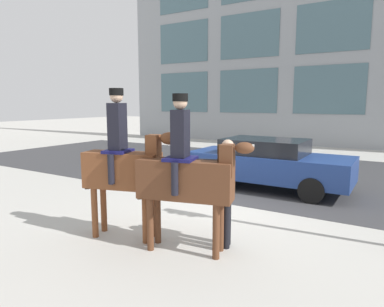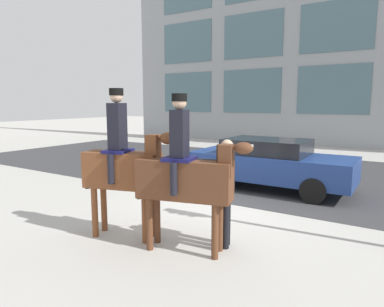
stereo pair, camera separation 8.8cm
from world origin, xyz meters
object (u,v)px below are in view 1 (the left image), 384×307
mounted_horse_lead (124,165)px  street_car_near_lane (268,163)px  mounted_horse_companion (187,175)px  pedestrian_bystander (226,184)px

mounted_horse_lead → street_car_near_lane: bearing=62.2°
mounted_horse_companion → pedestrian_bystander: (0.46, 0.48, -0.19)m
mounted_horse_lead → street_car_near_lane: 4.81m
mounted_horse_companion → street_car_near_lane: bearing=78.8°
mounted_horse_companion → street_car_near_lane: (-0.26, 4.59, -0.51)m
mounted_horse_lead → street_car_near_lane: size_ratio=0.60×
mounted_horse_companion → pedestrian_bystander: 0.69m
mounted_horse_lead → mounted_horse_companion: (1.24, 0.08, -0.06)m
mounted_horse_companion → street_car_near_lane: 4.63m
pedestrian_bystander → mounted_horse_companion: bearing=27.7°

